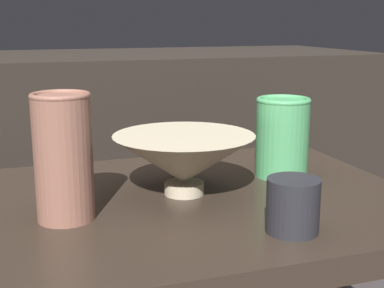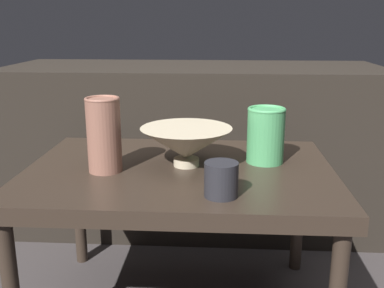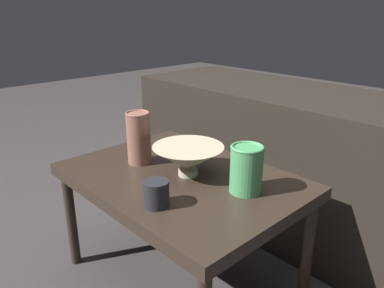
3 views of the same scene
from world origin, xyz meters
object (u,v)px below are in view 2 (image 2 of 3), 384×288
(bowl, at_px, (186,143))
(cup, at_px, (221,179))
(vase_colorful_right, at_px, (266,134))
(vase_textured_left, at_px, (104,134))

(bowl, height_order, cup, bowl)
(vase_colorful_right, bearing_deg, vase_textured_left, -166.30)
(bowl, height_order, vase_colorful_right, vase_colorful_right)
(bowl, bearing_deg, vase_colorful_right, 12.40)
(bowl, xyz_separation_m, vase_colorful_right, (0.20, 0.04, 0.02))
(vase_textured_left, xyz_separation_m, vase_colorful_right, (0.39, 0.10, -0.02))
(vase_colorful_right, relative_size, cup, 1.95)
(vase_textured_left, height_order, cup, vase_textured_left)
(vase_textured_left, xyz_separation_m, cup, (0.28, -0.15, -0.06))
(vase_textured_left, bearing_deg, vase_colorful_right, 13.70)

